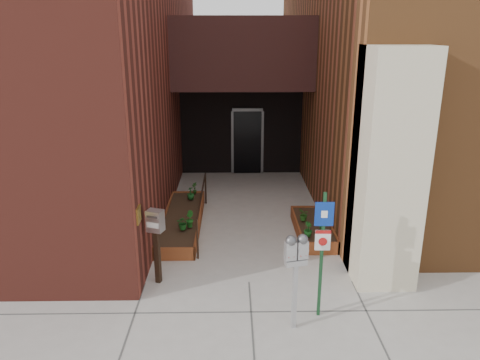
{
  "coord_description": "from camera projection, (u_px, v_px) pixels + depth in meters",
  "views": [
    {
      "loc": [
        -0.31,
        -7.97,
        4.65
      ],
      "look_at": [
        -0.14,
        1.8,
        1.49
      ],
      "focal_mm": 35.0,
      "sensor_mm": 36.0,
      "label": 1
    }
  ],
  "objects": [
    {
      "name": "shrub_right_c",
      "position": [
        304.0,
        215.0,
        11.11
      ],
      "size": [
        0.27,
        0.27,
        0.3
      ],
      "primitive_type": "imported",
      "rotation": [
        0.0,
        0.0,
        4.72
      ],
      "color": "#225618",
      "rests_on": "planter_right"
    },
    {
      "name": "shrub_left_d",
      "position": [
        195.0,
        188.0,
        12.94
      ],
      "size": [
        0.24,
        0.24,
        0.32
      ],
      "primitive_type": "imported",
      "rotation": [
        0.0,
        0.0,
        5.33
      ],
      "color": "#1F5317",
      "rests_on": "planter_left"
    },
    {
      "name": "planter_left",
      "position": [
        182.0,
        222.0,
        11.52
      ],
      "size": [
        0.9,
        3.6,
        0.3
      ],
      "color": "#652D16",
      "rests_on": "ground"
    },
    {
      "name": "parking_meter",
      "position": [
        296.0,
        257.0,
        7.26
      ],
      "size": [
        0.38,
        0.21,
        1.65
      ],
      "color": "#B0B0B3",
      "rests_on": "ground"
    },
    {
      "name": "ground",
      "position": [
        249.0,
        282.0,
        9.01
      ],
      "size": [
        80.0,
        80.0,
        0.0
      ],
      "primitive_type": "plane",
      "color": "#9E9991",
      "rests_on": "ground"
    },
    {
      "name": "shrub_left_c",
      "position": [
        191.0,
        193.0,
        12.5
      ],
      "size": [
        0.28,
        0.28,
        0.35
      ],
      "primitive_type": "imported",
      "rotation": [
        0.0,
        0.0,
        4.08
      ],
      "color": "#164F1C",
      "rests_on": "planter_left"
    },
    {
      "name": "shrub_right_a",
      "position": [
        308.0,
        229.0,
        10.26
      ],
      "size": [
        0.27,
        0.27,
        0.33
      ],
      "primitive_type": "imported",
      "rotation": [
        0.0,
        0.0,
        0.8
      ],
      "color": "#175019",
      "rests_on": "planter_right"
    },
    {
      "name": "payment_dropbox",
      "position": [
        156.0,
        231.0,
        8.7
      ],
      "size": [
        0.35,
        0.3,
        1.48
      ],
      "color": "black",
      "rests_on": "ground"
    },
    {
      "name": "shrub_left_a",
      "position": [
        183.0,
        223.0,
        10.62
      ],
      "size": [
        0.32,
        0.32,
        0.32
      ],
      "primitive_type": "imported",
      "rotation": [
        0.0,
        0.0,
        0.1
      ],
      "color": "#175219",
      "rests_on": "planter_left"
    },
    {
      "name": "sign_post",
      "position": [
        322.0,
        242.0,
        7.56
      ],
      "size": [
        0.3,
        0.08,
        2.22
      ],
      "color": "#163E20",
      "rests_on": "ground"
    },
    {
      "name": "planter_right",
      "position": [
        313.0,
        229.0,
        11.09
      ],
      "size": [
        0.8,
        2.2,
        0.3
      ],
      "color": "#652D16",
      "rests_on": "ground"
    },
    {
      "name": "shrub_right_b",
      "position": [
        322.0,
        223.0,
        10.54
      ],
      "size": [
        0.23,
        0.23,
        0.37
      ],
      "primitive_type": "imported",
      "rotation": [
        0.0,
        0.0,
        2.93
      ],
      "color": "#1B601B",
      "rests_on": "planter_right"
    },
    {
      "name": "handrail",
      "position": [
        202.0,
        199.0,
        11.29
      ],
      "size": [
        0.04,
        3.34,
        0.9
      ],
      "color": "black",
      "rests_on": "ground"
    },
    {
      "name": "architecture",
      "position": [
        236.0,
        18.0,
        14.04
      ],
      "size": [
        20.0,
        14.6,
        10.0
      ],
      "color": "maroon",
      "rests_on": "ground"
    },
    {
      "name": "shrub_left_b",
      "position": [
        189.0,
        219.0,
        10.75
      ],
      "size": [
        0.27,
        0.27,
        0.38
      ],
      "primitive_type": "imported",
      "rotation": [
        0.0,
        0.0,
        1.91
      ],
      "color": "#1C631C",
      "rests_on": "planter_left"
    }
  ]
}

